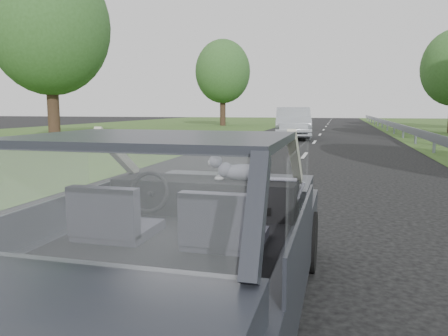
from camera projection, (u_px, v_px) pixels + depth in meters
The scene contains 10 objects.
ground at pixel (182, 321), 3.32m from camera, with size 140.00×140.00×0.00m, color #2A2A2A.
subject_car at pixel (181, 229), 3.22m from camera, with size 1.80×4.00×1.45m, color #222429.
dashboard at pixel (206, 196), 3.81m from camera, with size 1.58×0.45×0.30m, color black.
driver_seat at pixel (112, 214), 3.03m from camera, with size 0.50×0.72×0.42m, color black.
passenger_seat at pixel (223, 222), 2.82m from camera, with size 0.50×0.72×0.42m, color black.
steering_wheel at pixel (149, 192), 3.62m from camera, with size 0.36×0.36×0.04m, color black.
cat at pixel (244, 171), 3.70m from camera, with size 0.54×0.17×0.24m, color gray.
other_car at pixel (293, 123), 23.11m from camera, with size 1.98×5.02×1.65m, color #A2A7AF.
tree_5 at pixel (50, 54), 19.27m from camera, with size 5.26×5.26×7.97m, color #305623, non-canonical shape.
tree_6 at pixel (223, 84), 39.24m from camera, with size 4.92×4.92×7.46m, color #305623, non-canonical shape.
Camera 1 is at (1.11, -2.95, 1.61)m, focal length 35.00 mm.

